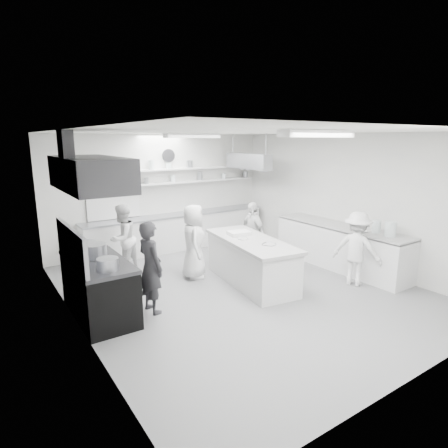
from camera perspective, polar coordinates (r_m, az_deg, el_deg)
floor at (r=7.57m, az=2.43°, el=-9.72°), size 6.00×7.00×0.02m
ceiling at (r=7.00m, az=2.66°, el=13.78°), size 6.00×7.00×0.02m
wall_back at (r=10.13m, az=-9.32°, el=4.70°), size 6.00×0.04×3.00m
wall_front at (r=4.87m, az=27.85°, el=-5.18°), size 6.00×0.04×3.00m
wall_left at (r=5.91m, az=-21.60°, el=-1.65°), size 0.04×7.00×3.00m
wall_right at (r=9.21m, az=17.77°, el=3.48°), size 0.04×7.00×3.00m
stove at (r=6.68m, az=-18.25°, el=-9.24°), size 0.80×1.80×0.90m
exhaust_hood at (r=6.25m, az=-19.45°, el=7.17°), size 0.85×2.00×0.50m
back_counter at (r=10.18m, az=-6.87°, el=-1.14°), size 5.00×0.60×0.92m
shelf_lower at (r=10.29m, az=-5.50°, el=6.33°), size 4.20×0.26×0.04m
shelf_upper at (r=10.26m, az=-5.54°, el=8.27°), size 4.20×0.26×0.04m
pass_through_window at (r=9.66m, az=-16.29°, el=3.68°), size 1.30×0.04×1.00m
wall_clock at (r=10.09m, az=-8.37°, el=10.12°), size 0.32×0.05×0.32m
right_counter at (r=9.04m, az=16.94°, el=-3.32°), size 0.74×3.30×0.94m
pot_rack at (r=10.14m, az=3.67°, el=9.39°), size 0.30×1.60×0.40m
light_fixture_front at (r=5.66m, az=13.85°, el=13.01°), size 1.30×0.25×0.10m
light_fixture_rear at (r=8.52m, az=-4.75°, el=13.07°), size 1.30×0.25×0.10m
prep_island at (r=7.76m, az=4.02°, el=-5.71°), size 1.19×2.43×0.86m
stove_pot at (r=6.58m, az=-18.83°, el=-4.08°), size 0.39×0.39×0.29m
cook_stove at (r=6.47m, az=-10.97°, el=-6.39°), size 0.45×0.62×1.57m
cook_back at (r=8.54m, az=-14.97°, el=-2.13°), size 0.93×0.89×1.51m
cook_island_left at (r=7.95m, az=-4.58°, el=-2.64°), size 0.77×0.90×1.56m
cook_island_right at (r=8.91m, az=4.27°, el=-1.31°), size 0.39×0.87×1.46m
cook_right at (r=7.98m, az=19.28°, el=-3.53°), size 0.87×1.10×1.49m
bowl_island_a at (r=7.29m, az=6.78°, el=-3.20°), size 0.34×0.34×0.06m
bowl_island_b at (r=7.63m, az=2.81°, el=-2.38°), size 0.27×0.27×0.07m
bowl_right at (r=8.43m, az=19.90°, el=-1.13°), size 0.33×0.33×0.06m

